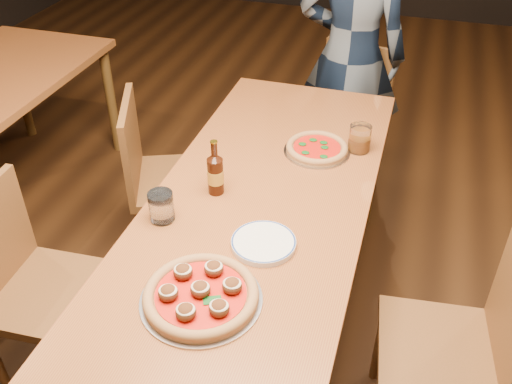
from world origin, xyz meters
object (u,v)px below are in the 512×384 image
(chair_end, at_px, (341,123))
(diner, at_px, (351,57))
(water_glass, at_px, (161,206))
(chair_main_nw, at_px, (51,293))
(pizza_meatball, at_px, (201,295))
(table_main, at_px, (260,215))
(amber_glass, at_px, (360,138))
(pizza_margherita, at_px, (317,148))
(beer_bottle, at_px, (215,175))
(chair_main_e, at_px, (439,347))
(chair_main_sw, at_px, (178,180))
(plate_stack, at_px, (264,243))

(chair_end, bearing_deg, diner, 99.29)
(water_glass, bearing_deg, diner, 74.29)
(chair_main_nw, xyz_separation_m, pizza_meatball, (0.67, -0.13, 0.32))
(pizza_meatball, bearing_deg, table_main, 87.39)
(amber_glass, bearing_deg, chair_end, 103.27)
(pizza_margherita, bearing_deg, chair_main_nw, -136.02)
(beer_bottle, relative_size, diner, 0.14)
(chair_main_e, relative_size, chair_end, 0.99)
(amber_glass, bearing_deg, pizza_margherita, -157.95)
(chair_main_sw, xyz_separation_m, diner, (0.66, 0.89, 0.35))
(plate_stack, bearing_deg, chair_main_sw, 133.23)
(pizza_margherita, distance_m, plate_stack, 0.64)
(chair_main_e, bearing_deg, pizza_meatball, -74.11)
(pizza_margherita, bearing_deg, beer_bottle, -128.03)
(chair_main_e, bearing_deg, chair_end, -164.17)
(chair_main_nw, bearing_deg, beer_bottle, -55.23)
(chair_main_e, bearing_deg, diner, -165.35)
(chair_main_e, distance_m, plate_stack, 0.71)
(table_main, relative_size, water_glass, 17.91)
(chair_end, bearing_deg, beer_bottle, -89.03)
(pizza_margherita, bearing_deg, chair_main_e, -47.18)
(chair_main_sw, xyz_separation_m, chair_end, (0.65, 0.81, -0.02))
(pizza_margherita, distance_m, diner, 0.91)
(chair_main_e, relative_size, beer_bottle, 3.99)
(table_main, bearing_deg, chair_main_nw, -149.47)
(water_glass, bearing_deg, plate_stack, -5.01)
(table_main, xyz_separation_m, diner, (0.13, 1.30, 0.13))
(beer_bottle, xyz_separation_m, amber_glass, (0.47, 0.46, -0.02))
(chair_main_nw, height_order, plate_stack, chair_main_nw)
(plate_stack, bearing_deg, pizza_meatball, -110.53)
(chair_main_sw, bearing_deg, chair_end, -60.80)
(chair_end, distance_m, water_glass, 1.54)
(plate_stack, relative_size, diner, 0.14)
(chair_end, bearing_deg, pizza_meatball, -80.31)
(chair_main_nw, height_order, chair_end, chair_main_nw)
(table_main, bearing_deg, chair_main_e, -18.27)
(chair_main_nw, xyz_separation_m, chair_main_e, (1.41, 0.18, -0.02))
(pizza_margherita, relative_size, beer_bottle, 1.27)
(table_main, relative_size, chair_main_e, 2.29)
(chair_main_sw, relative_size, amber_glass, 7.98)
(pizza_meatball, bearing_deg, chair_main_sw, 118.10)
(pizza_meatball, distance_m, beer_bottle, 0.56)
(pizza_meatball, bearing_deg, pizza_margherita, 80.33)
(pizza_margherita, height_order, amber_glass, amber_glass)
(plate_stack, distance_m, diner, 1.55)
(chair_end, xyz_separation_m, plate_stack, (-0.03, -1.47, 0.32))
(chair_main_sw, relative_size, chair_end, 1.03)
(chair_main_sw, xyz_separation_m, plate_stack, (0.62, -0.66, 0.30))
(chair_main_e, xyz_separation_m, pizza_meatball, (-0.74, -0.30, 0.34))
(diner, bearing_deg, pizza_margherita, 89.78)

